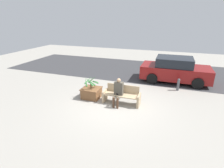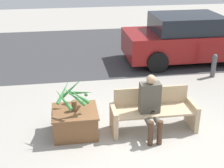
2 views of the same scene
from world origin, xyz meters
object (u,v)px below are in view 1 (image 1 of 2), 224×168
planter_box (92,93)px  bollard_post (178,84)px  person_seated (118,91)px  parked_car (175,70)px  bench (122,95)px  potted_plant (91,82)px

planter_box → bollard_post: (4.06, 2.41, 0.09)m
person_seated → bollard_post: 3.73m
person_seated → bollard_post: size_ratio=1.81×
person_seated → bollard_post: person_seated is taller
planter_box → parked_car: bearing=45.7°
planter_box → bench: bearing=-2.0°
potted_plant → person_seated: bearing=-9.9°
bollard_post → potted_plant: bearing=-149.3°
planter_box → person_seated: bearing=-9.8°
bench → parked_car: size_ratio=0.42×
bench → parked_car: (2.24, 3.96, 0.34)m
person_seated → potted_plant: 1.48m
planter_box → potted_plant: bearing=21.7°
person_seated → planter_box: bearing=170.2°
parked_car → bollard_post: 1.56m
parked_car → person_seated: bearing=-119.5°
planter_box → potted_plant: 0.56m
potted_plant → bollard_post: potted_plant is taller
bench → planter_box: 1.58m
planter_box → bollard_post: bollard_post is taller
bench → planter_box: bearing=178.0°
bench → bollard_post: size_ratio=2.51×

